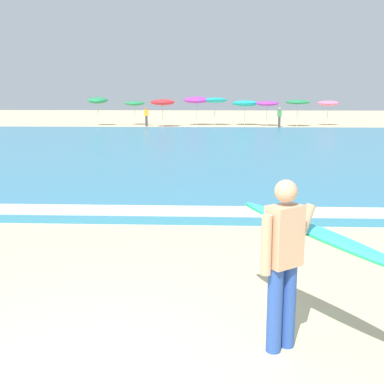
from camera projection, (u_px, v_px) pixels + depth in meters
The scene contains 15 objects.
ground_plane at pixel (94, 375), 4.37m from camera, with size 160.00×160.00×0.00m, color beige.
sea at pixel (191, 147), 23.17m from camera, with size 120.00×28.00×0.14m, color teal.
surf_foam at pixel (162, 211), 10.03m from camera, with size 120.00×0.91×0.01m, color white.
surfer_with_board at pixel (300, 247), 4.76m from camera, with size 1.64×2.07×1.73m.
beach_umbrella_0 at pixel (98, 100), 40.63m from camera, with size 1.71×1.75×2.45m.
beach_umbrella_1 at pixel (135, 103), 41.56m from camera, with size 1.75×1.76×2.06m.
beach_umbrella_2 at pixel (163, 102), 38.92m from camera, with size 1.98×1.99×2.24m.
beach_umbrella_3 at pixel (196, 100), 40.93m from camera, with size 2.19×2.22×2.48m.
beach_umbrella_4 at pixel (215, 100), 40.97m from camera, with size 2.10×2.12×2.41m.
beach_umbrella_5 at pixel (245, 104), 41.21m from camera, with size 2.24×2.26×2.16m.
beach_umbrella_6 at pixel (267, 103), 40.02m from camera, with size 1.93×1.95×2.11m.
beach_umbrella_7 at pixel (298, 102), 39.37m from camera, with size 2.03×2.04×2.22m.
beach_umbrella_8 at pixel (328, 103), 40.86m from camera, with size 1.80×1.81×2.11m.
beachgoer_near_row_left at pixel (146, 116), 39.81m from camera, with size 0.32×0.20×1.58m.
beachgoer_near_row_mid at pixel (279, 117), 38.61m from camera, with size 0.32×0.20×1.58m.
Camera 1 is at (1.07, -3.91, 2.50)m, focal length 44.90 mm.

